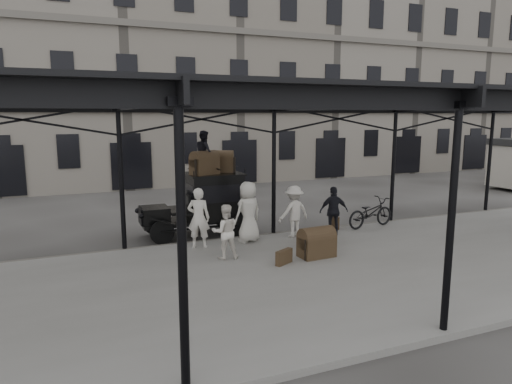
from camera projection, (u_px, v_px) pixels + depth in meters
ground at (300, 253)px, 14.00m from camera, size 120.00×120.00×0.00m
platform at (336, 271)px, 12.17m from camera, size 28.00×8.00×0.15m
canopy at (335, 98)px, 11.67m from camera, size 22.50×9.00×4.74m
building_frontage at (171, 71)px, 29.25m from camera, size 64.00×8.00×14.00m
taxi at (205, 201)px, 15.98m from camera, size 3.65×1.55×2.18m
porter_left at (199, 218)px, 13.90m from camera, size 0.80×0.69×1.87m
porter_midleft at (225, 232)px, 12.85m from camera, size 0.84×0.70×1.56m
porter_centre at (248, 212)px, 14.54m from camera, size 1.10×0.87×1.96m
porter_official at (334, 211)px, 15.39m from camera, size 1.05×0.64×1.66m
porter_right at (294, 212)px, 15.14m from camera, size 1.19×0.79×1.73m
bicycle at (370, 213)px, 16.52m from camera, size 2.13×1.01×1.08m
porter_roof at (204, 152)px, 15.60m from camera, size 0.58×0.73×1.49m
steamer_trunk_roof_near at (204, 165)px, 15.51m from camera, size 1.06×0.87×0.67m
steamer_trunk_roof_far at (221, 163)px, 16.20m from camera, size 1.01×0.83×0.64m
steamer_trunk_platform at (317, 244)px, 13.08m from camera, size 1.03×0.67×0.73m
wicker_hamper at (321, 238)px, 14.13m from camera, size 0.70×0.59×0.50m
suitcase_upright at (335, 222)px, 16.46m from camera, size 0.28×0.62×0.45m
suitcase_flat at (284, 257)px, 12.45m from camera, size 0.60×0.42×0.40m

